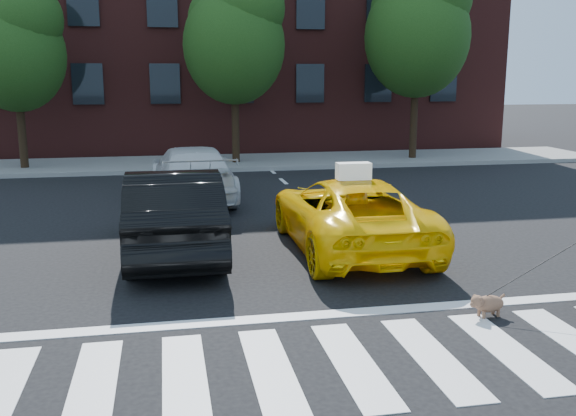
{
  "coord_description": "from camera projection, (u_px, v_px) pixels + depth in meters",
  "views": [
    {
      "loc": [
        -2.12,
        -6.84,
        3.4
      ],
      "look_at": [
        -0.04,
        3.91,
        1.1
      ],
      "focal_mm": 40.0,
      "sensor_mm": 36.0,
      "label": 1
    }
  ],
  "objects": [
    {
      "name": "crosswalk",
      "position": [
        354.0,
        363.0,
        7.66
      ],
      "size": [
        13.0,
        2.4,
        0.01
      ],
      "primitive_type": "cube",
      "color": "silver",
      "rests_on": "ground"
    },
    {
      "name": "white_suv",
      "position": [
        192.0,
        173.0,
        17.45
      ],
      "size": [
        2.29,
        5.21,
        1.49
      ],
      "primitive_type": "imported",
      "rotation": [
        0.0,
        0.0,
        3.18
      ],
      "color": "silver",
      "rests_on": "ground"
    },
    {
      "name": "stop_line",
      "position": [
        322.0,
        315.0,
        9.2
      ],
      "size": [
        12.0,
        0.3,
        0.01
      ],
      "primitive_type": "cube",
      "color": "silver",
      "rests_on": "ground"
    },
    {
      "name": "building",
      "position": [
        205.0,
        18.0,
        30.45
      ],
      "size": [
        26.0,
        10.0,
        12.0
      ],
      "primitive_type": "cube",
      "color": "#4F1E1C",
      "rests_on": "ground"
    },
    {
      "name": "black_sedan",
      "position": [
        174.0,
        212.0,
        12.24
      ],
      "size": [
        1.75,
        4.95,
        1.63
      ],
      "primitive_type": "imported",
      "rotation": [
        0.0,
        0.0,
        3.15
      ],
      "color": "black",
      "rests_on": "ground"
    },
    {
      "name": "tree_left",
      "position": [
        15.0,
        42.0,
        21.79
      ],
      "size": [
        3.39,
        3.38,
        6.5
      ],
      "color": "black",
      "rests_on": "ground"
    },
    {
      "name": "tree_mid",
      "position": [
        235.0,
        33.0,
        23.09
      ],
      "size": [
        3.69,
        3.69,
        7.1
      ],
      "color": "black",
      "rests_on": "ground"
    },
    {
      "name": "taxi",
      "position": [
        350.0,
        213.0,
        12.58
      ],
      "size": [
        2.39,
        5.12,
        1.42
      ],
      "primitive_type": "imported",
      "rotation": [
        0.0,
        0.0,
        3.14
      ],
      "color": "#FFC505",
      "rests_on": "ground"
    },
    {
      "name": "taxi_sign",
      "position": [
        353.0,
        171.0,
        12.21
      ],
      "size": [
        0.65,
        0.28,
        0.32
      ],
      "primitive_type": "cube",
      "rotation": [
        0.0,
        0.0,
        3.14
      ],
      "color": "white",
      "rests_on": "taxi"
    },
    {
      "name": "sidewalk_far",
      "position": [
        222.0,
        163.0,
        24.46
      ],
      "size": [
        30.0,
        4.0,
        0.15
      ],
      "primitive_type": "cube",
      "color": "slate",
      "rests_on": "ground"
    },
    {
      "name": "tree_right",
      "position": [
        418.0,
        24.0,
        24.31
      ],
      "size": [
        4.0,
        4.0,
        7.7
      ],
      "color": "black",
      "rests_on": "ground"
    },
    {
      "name": "ground",
      "position": [
        354.0,
        364.0,
        7.66
      ],
      "size": [
        120.0,
        120.0,
        0.0
      ],
      "primitive_type": "plane",
      "color": "black",
      "rests_on": "ground"
    },
    {
      "name": "dog",
      "position": [
        487.0,
        304.0,
        9.09
      ],
      "size": [
        0.61,
        0.32,
        0.35
      ],
      "rotation": [
        0.0,
        0.0,
        0.22
      ],
      "color": "#93774B",
      "rests_on": "ground"
    }
  ]
}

